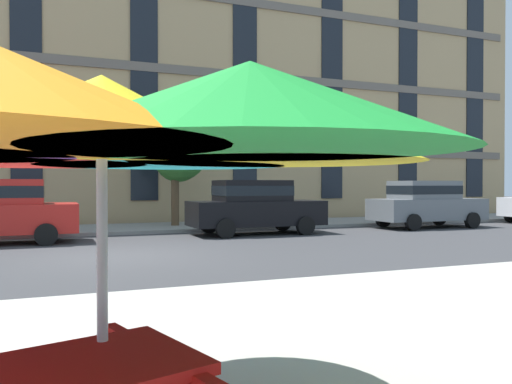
% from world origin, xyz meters
% --- Properties ---
extents(ground_plane, '(120.00, 120.00, 0.00)m').
position_xyz_m(ground_plane, '(0.00, 0.00, 0.00)').
color(ground_plane, '#38383A').
extents(sidewalk_far, '(56.00, 3.60, 0.12)m').
position_xyz_m(sidewalk_far, '(0.00, 6.80, 0.06)').
color(sidewalk_far, gray).
rests_on(sidewalk_far, ground).
extents(apartment_building, '(43.54, 12.08, 12.80)m').
position_xyz_m(apartment_building, '(-0.00, 14.99, 6.40)').
color(apartment_building, tan).
rests_on(apartment_building, ground).
extents(sedan_black, '(4.40, 1.98, 1.78)m').
position_xyz_m(sedan_black, '(4.89, 3.70, 0.95)').
color(sedan_black, black).
rests_on(sedan_black, ground).
extents(sedan_gray, '(4.40, 1.98, 1.78)m').
position_xyz_m(sedan_gray, '(11.91, 3.70, 0.95)').
color(sedan_gray, slate).
rests_on(sedan_gray, ground).
extents(street_tree_middle, '(2.24, 2.09, 4.09)m').
position_xyz_m(street_tree_middle, '(3.02, 6.87, 2.90)').
color(street_tree_middle, brown).
rests_on(street_tree_middle, ground).
extents(patio_umbrella, '(3.89, 3.61, 2.22)m').
position_xyz_m(patio_umbrella, '(-1.08, -9.00, 1.96)').
color(patio_umbrella, silver).
rests_on(patio_umbrella, ground).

